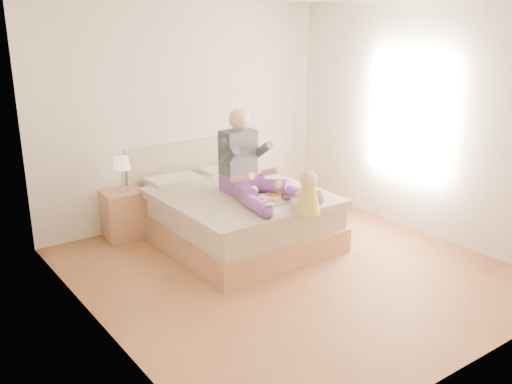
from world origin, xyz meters
TOP-DOWN VIEW (x-y plane):
  - room at (0.08, 0.01)m, footprint 4.02×4.22m
  - bed at (0.00, 1.08)m, footprint 1.70×2.18m
  - nightstand at (-1.00, 1.88)m, footprint 0.50×0.45m
  - lamp at (-0.99, 1.86)m, footprint 0.20×0.20m
  - adult at (0.07, 0.82)m, footprint 0.83×1.17m
  - tray at (0.08, 0.47)m, footprint 0.50×0.40m
  - baby at (0.19, -0.03)m, footprint 0.30×0.40m

SIDE VIEW (x-z plane):
  - nightstand at x=-1.00m, z-range 0.00..0.57m
  - bed at x=0.00m, z-range -0.18..0.82m
  - tray at x=0.08m, z-range 0.57..0.71m
  - baby at x=0.19m, z-range 0.57..1.01m
  - lamp at x=-0.99m, z-range 0.68..1.10m
  - adult at x=0.07m, z-range 0.41..1.38m
  - room at x=0.08m, z-range 0.15..2.87m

